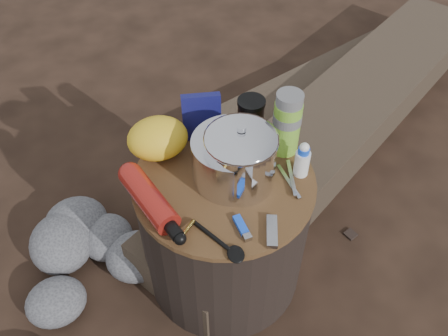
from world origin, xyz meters
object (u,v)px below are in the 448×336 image
object	(u,v)px
fuel_bottle	(149,199)
travel_mug	(251,117)
thermos	(287,123)
camping_pot	(241,157)
log_main	(340,120)
stump	(224,230)

from	to	relation	value
fuel_bottle	travel_mug	world-z (taller)	travel_mug
thermos	camping_pot	bearing A→B (deg)	-152.33
log_main	camping_pot	world-z (taller)	camping_pot
log_main	camping_pot	distance (m)	0.89
camping_pot	travel_mug	bearing A→B (deg)	63.74
stump	thermos	size ratio (longest dim) A/B	2.57
camping_pot	thermos	size ratio (longest dim) A/B	0.96
thermos	travel_mug	distance (m)	0.12
stump	camping_pot	world-z (taller)	camping_pot
camping_pot	log_main	bearing A→B (deg)	40.09
stump	travel_mug	bearing A→B (deg)	52.12
stump	thermos	bearing A→B (deg)	19.12
stump	travel_mug	size ratio (longest dim) A/B	4.29
thermos	stump	bearing A→B (deg)	-160.88
stump	travel_mug	world-z (taller)	travel_mug
stump	fuel_bottle	distance (m)	0.32
log_main	thermos	world-z (taller)	thermos
camping_pot	thermos	distance (m)	0.17
stump	log_main	world-z (taller)	stump
camping_pot	thermos	world-z (taller)	thermos
travel_mug	fuel_bottle	bearing A→B (deg)	-149.09
log_main	travel_mug	distance (m)	0.72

